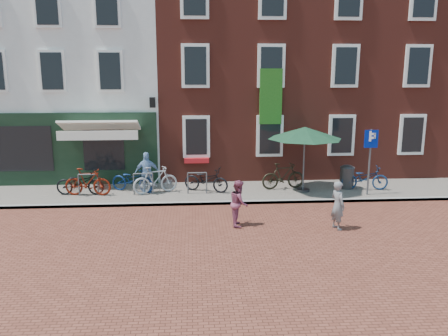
{
  "coord_description": "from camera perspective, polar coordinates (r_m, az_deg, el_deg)",
  "views": [
    {
      "loc": [
        0.37,
        -15.35,
        4.68
      ],
      "look_at": [
        1.43,
        0.12,
        1.3
      ],
      "focal_mm": 36.55,
      "sensor_mm": 36.0,
      "label": 1
    }
  ],
  "objects": [
    {
      "name": "bicycle_4",
      "position": [
        17.34,
        -2.25,
        -1.46
      ],
      "size": [
        1.87,
        1.27,
        0.93
      ],
      "primitive_type": "imported",
      "rotation": [
        0.0,
        0.0,
        1.16
      ],
      "color": "black",
      "rests_on": "sidewalk"
    },
    {
      "name": "sidewalk",
      "position": [
        17.49,
        -1.72,
        -3.08
      ],
      "size": [
        24.0,
        3.0,
        0.1
      ],
      "primitive_type": "cube",
      "color": "slate",
      "rests_on": "ground"
    },
    {
      "name": "bicycle_1",
      "position": [
        17.51,
        -16.68,
        -1.67
      ],
      "size": [
        1.76,
        0.68,
        1.03
      ],
      "primitive_type": "imported",
      "rotation": [
        0.0,
        0.0,
        1.46
      ],
      "color": "#601508",
      "rests_on": "sidewalk"
    },
    {
      "name": "cafe_person",
      "position": [
        17.32,
        -9.6,
        -0.58
      ],
      "size": [
        0.95,
        0.49,
        1.56
      ],
      "primitive_type": "imported",
      "rotation": [
        0.0,
        0.0,
        3.26
      ],
      "color": "#779CC8",
      "rests_on": "sidewalk"
    },
    {
      "name": "building_brick_mid",
      "position": [
        22.42,
        0.25,
        13.09
      ],
      "size": [
        6.0,
        8.0,
        10.0
      ],
      "primitive_type": "cube",
      "color": "maroon",
      "rests_on": "ground"
    },
    {
      "name": "parking_sign",
      "position": [
        17.47,
        17.83,
        2.13
      ],
      "size": [
        0.5,
        0.08,
        2.45
      ],
      "color": "#4C4C4F",
      "rests_on": "sidewalk"
    },
    {
      "name": "building_brick_right",
      "position": [
        23.62,
        15.3,
        12.63
      ],
      "size": [
        6.0,
        8.0,
        10.0
      ],
      "primitive_type": "cube",
      "color": "maroon",
      "rests_on": "ground"
    },
    {
      "name": "building_stucco",
      "position": [
        22.99,
        -17.78,
        11.26
      ],
      "size": [
        8.0,
        8.0,
        9.0
      ],
      "primitive_type": "cube",
      "color": "silver",
      "rests_on": "ground"
    },
    {
      "name": "woman",
      "position": [
        13.94,
        14.03,
        -4.55
      ],
      "size": [
        0.51,
        0.62,
        1.46
      ],
      "primitive_type": "imported",
      "rotation": [
        0.0,
        0.0,
        1.92
      ],
      "color": "slate",
      "rests_on": "ground"
    },
    {
      "name": "bicycle_3",
      "position": [
        17.26,
        -8.58,
        -1.48
      ],
      "size": [
        1.77,
        1.07,
        1.03
      ],
      "primitive_type": "imported",
      "rotation": [
        0.0,
        0.0,
        1.94
      ],
      "color": "#A6A6A8",
      "rests_on": "sidewalk"
    },
    {
      "name": "bicycle_2",
      "position": [
        17.64,
        -11.37,
        -1.46
      ],
      "size": [
        1.87,
        1.26,
        0.93
      ],
      "primitive_type": "imported",
      "rotation": [
        0.0,
        0.0,
        1.17
      ],
      "color": "#0B204D",
      "rests_on": "sidewalk"
    },
    {
      "name": "parasol",
      "position": [
        17.32,
        10.09,
        4.63
      ],
      "size": [
        2.79,
        2.79,
        2.57
      ],
      "color": "#4C4C4F",
      "rests_on": "sidewalk"
    },
    {
      "name": "boy",
      "position": [
        13.86,
        1.87,
        -4.39
      ],
      "size": [
        0.55,
        0.7,
        1.41
      ],
      "primitive_type": "imported",
      "rotation": [
        0.0,
        0.0,
        1.54
      ],
      "color": "#883D56",
      "rests_on": "ground"
    },
    {
      "name": "bicycle_6",
      "position": [
        18.43,
        17.19,
        -1.18
      ],
      "size": [
        1.84,
        0.87,
        0.93
      ],
      "primitive_type": "imported",
      "rotation": [
        0.0,
        0.0,
        1.42
      ],
      "color": "navy",
      "rests_on": "sidewalk"
    },
    {
      "name": "litter_bin",
      "position": [
        18.43,
        15.13,
        -0.9
      ],
      "size": [
        0.54,
        0.54,
        0.99
      ],
      "color": "#353537",
      "rests_on": "sidewalk"
    },
    {
      "name": "bicycle_0",
      "position": [
        17.69,
        -17.55,
        -1.76
      ],
      "size": [
        1.81,
        0.74,
        0.93
      ],
      "primitive_type": "imported",
      "rotation": [
        0.0,
        0.0,
        1.5
      ],
      "color": "black",
      "rests_on": "sidewalk"
    },
    {
      "name": "bicycle_5",
      "position": [
        17.84,
        7.41,
        -0.99
      ],
      "size": [
        1.77,
        0.76,
        1.03
      ],
      "primitive_type": "imported",
      "rotation": [
        0.0,
        0.0,
        1.74
      ],
      "color": "black",
      "rests_on": "sidewalk"
    },
    {
      "name": "ground",
      "position": [
        16.05,
        -5.09,
        -4.72
      ],
      "size": [
        80.0,
        80.0,
        0.0
      ],
      "primitive_type": "plane",
      "color": "brown"
    }
  ]
}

